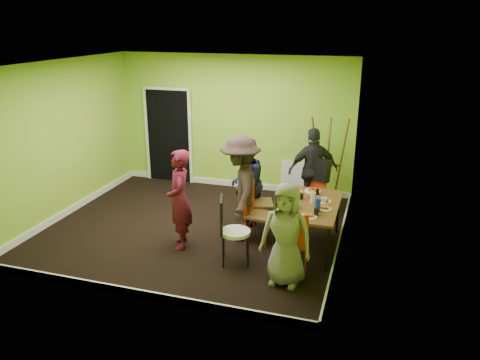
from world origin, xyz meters
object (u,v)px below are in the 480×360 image
Objects in this scene: chair_bentwood at (230,227)px; blue_bottle at (318,205)px; chair_front_end at (293,240)px; chair_left_near at (255,209)px; person_back_end at (313,170)px; orange_bottle at (310,198)px; dining_table at (309,207)px; easel at (328,163)px; chair_left_far at (254,198)px; chair_back_end at (317,175)px; person_left_near at (240,188)px; person_left_far at (246,183)px; person_front_end at (286,235)px; thermos at (312,196)px; person_standing at (179,200)px.

blue_bottle is (1.18, 0.53, 0.29)m from chair_bentwood.
blue_bottle reaches higher than chair_front_end.
chair_left_near is 0.62× the size of person_back_end.
dining_table is at bearing -83.85° from orange_bottle.
chair_left_far is at bearing -124.57° from easel.
chair_back_end is at bearing -107.39° from easel.
chair_left_near reaches higher than chair_front_end.
person_left_near reaches higher than chair_front_end.
person_left_near is at bearing 169.05° from chair_bentwood.
person_left_near reaches higher than chair_bentwood.
person_left_far is 0.89× the size of person_left_near.
orange_bottle is (-0.18, 0.45, -0.07)m from blue_bottle.
easel is 1.71m from orange_bottle.
person_front_end is at bearing -96.19° from dining_table.
dining_table is at bearing 49.94° from chair_left_far.
dining_table is 6.68× the size of thermos.
chair_front_end is 0.95m from chair_bentwood.
chair_left_near is 0.89m from orange_bottle.
chair_back_end is at bearing 93.50° from orange_bottle.
blue_bottle is at bearing 74.58° from person_standing.
chair_left_near is 1.36m from person_front_end.
dining_table is 1.52× the size of chair_left_near.
chair_back_end is 1.38m from thermos.
chair_front_end is at bearing 82.64° from person_front_end.
person_left_near is (-1.16, -0.01, 0.01)m from thermos.
chair_bentwood is at bearing 1.82° from person_left_far.
person_left_far reaches higher than chair_front_end.
thermos is at bearing 86.77° from person_front_end.
chair_bentwood is at bearing -3.40° from chair_left_near.
person_left_near reaches higher than chair_left_near.
easel reaches higher than chair_left_near.
chair_front_end is at bearing -92.60° from easel.
thermos is at bearing 83.86° from person_standing.
blue_bottle is at bearing 95.88° from chair_bentwood.
person_back_end is (-0.23, -0.32, -0.07)m from easel.
orange_bottle is at bearing -92.37° from easel.
chair_bentwood is 1.43m from person_left_far.
person_front_end is (-0.12, -1.14, 0.03)m from dining_table.
chair_bentwood is (-0.95, 0.10, 0.03)m from chair_front_end.
person_standing is 2.75m from person_back_end.
dining_table is 1.03× the size of person_front_end.
person_front_end reaches higher than orange_bottle.
chair_left_far is 15.07× the size of orange_bottle.
chair_back_end is 0.51m from easel.
person_standing is at bearing -172.76° from blue_bottle.
easel is (1.04, 1.51, 0.27)m from chair_left_far.
blue_bottle is 1.88m from person_back_end.
thermos is 2.06m from person_standing.
chair_back_end is at bearing 98.73° from blue_bottle.
person_standing reaches higher than person_left_far.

